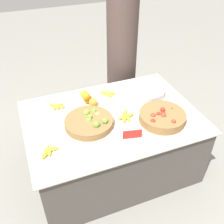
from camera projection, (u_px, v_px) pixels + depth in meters
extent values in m
plane|color=gray|center=(112.00, 164.00, 2.75)|extent=(12.00, 12.00, 0.00)
cube|color=#4C4742|center=(112.00, 143.00, 2.56)|extent=(1.49, 1.06, 0.63)
cube|color=#BCB29E|center=(112.00, 117.00, 2.36)|extent=(1.55, 1.10, 0.01)
cylinder|color=olive|center=(89.00, 122.00, 2.24)|extent=(0.42, 0.42, 0.06)
sphere|color=#7AB238|center=(86.00, 113.00, 2.29)|extent=(0.05, 0.05, 0.05)
sphere|color=#6BA333|center=(97.00, 123.00, 2.24)|extent=(0.04, 0.04, 0.04)
sphere|color=#6BA333|center=(93.00, 126.00, 2.22)|extent=(0.04, 0.04, 0.04)
sphere|color=#6BA333|center=(96.00, 124.00, 2.15)|extent=(0.06, 0.06, 0.06)
sphere|color=#6BA333|center=(105.00, 121.00, 2.18)|extent=(0.05, 0.05, 0.05)
sphere|color=#89BC42|center=(88.00, 121.00, 2.24)|extent=(0.04, 0.04, 0.04)
sphere|color=#89BC42|center=(93.00, 114.00, 2.34)|extent=(0.04, 0.04, 0.04)
sphere|color=#7AB238|center=(89.00, 123.00, 2.24)|extent=(0.04, 0.04, 0.04)
sphere|color=#6BA333|center=(90.00, 117.00, 2.23)|extent=(0.05, 0.05, 0.05)
sphere|color=#6BA333|center=(89.00, 120.00, 2.22)|extent=(0.05, 0.05, 0.05)
sphere|color=#7AB238|center=(99.00, 114.00, 2.32)|extent=(0.05, 0.05, 0.05)
sphere|color=#89BC42|center=(97.00, 115.00, 2.30)|extent=(0.06, 0.06, 0.06)
sphere|color=#6BA333|center=(94.00, 111.00, 2.32)|extent=(0.04, 0.04, 0.04)
cylinder|color=olive|center=(162.00, 117.00, 2.29)|extent=(0.41, 0.41, 0.08)
sphere|color=red|center=(163.00, 116.00, 2.24)|extent=(0.05, 0.05, 0.05)
sphere|color=red|center=(163.00, 113.00, 2.28)|extent=(0.04, 0.04, 0.04)
sphere|color=red|center=(170.00, 118.00, 2.30)|extent=(0.04, 0.04, 0.04)
sphere|color=red|center=(160.00, 114.00, 2.29)|extent=(0.04, 0.04, 0.04)
sphere|color=red|center=(157.00, 121.00, 2.22)|extent=(0.05, 0.05, 0.05)
sphere|color=red|center=(163.00, 115.00, 2.28)|extent=(0.04, 0.04, 0.04)
sphere|color=red|center=(163.00, 110.00, 2.29)|extent=(0.04, 0.04, 0.04)
sphere|color=red|center=(162.00, 117.00, 2.31)|extent=(0.05, 0.05, 0.05)
sphere|color=red|center=(164.00, 114.00, 2.30)|extent=(0.05, 0.05, 0.05)
sphere|color=red|center=(162.00, 115.00, 2.27)|extent=(0.04, 0.04, 0.04)
sphere|color=red|center=(153.00, 122.00, 2.19)|extent=(0.05, 0.05, 0.05)
sphere|color=red|center=(163.00, 116.00, 2.26)|extent=(0.04, 0.04, 0.04)
sphere|color=red|center=(153.00, 116.00, 2.25)|extent=(0.05, 0.05, 0.05)
sphere|color=red|center=(151.00, 118.00, 2.29)|extent=(0.04, 0.04, 0.04)
sphere|color=red|center=(169.00, 115.00, 2.29)|extent=(0.05, 0.05, 0.05)
sphere|color=red|center=(162.00, 114.00, 2.33)|extent=(0.04, 0.04, 0.04)
sphere|color=red|center=(174.00, 122.00, 2.17)|extent=(0.04, 0.04, 0.04)
sphere|color=red|center=(162.00, 118.00, 2.30)|extent=(0.04, 0.04, 0.04)
sphere|color=red|center=(158.00, 114.00, 2.26)|extent=(0.04, 0.04, 0.04)
sphere|color=red|center=(171.00, 110.00, 2.34)|extent=(0.05, 0.05, 0.05)
sphere|color=orange|center=(93.00, 102.00, 2.47)|extent=(0.08, 0.08, 0.08)
sphere|color=orange|center=(87.00, 100.00, 2.51)|extent=(0.06, 0.06, 0.06)
sphere|color=orange|center=(89.00, 99.00, 2.50)|extent=(0.08, 0.08, 0.08)
sphere|color=orange|center=(84.00, 94.00, 2.49)|extent=(0.08, 0.08, 0.08)
sphere|color=orange|center=(86.00, 96.00, 2.45)|extent=(0.08, 0.08, 0.08)
cylinder|color=silver|center=(147.00, 92.00, 2.62)|extent=(0.35, 0.35, 0.07)
cube|color=red|center=(132.00, 134.00, 2.11)|extent=(0.15, 0.04, 0.08)
ellipsoid|color=yellow|center=(55.00, 106.00, 2.46)|extent=(0.07, 0.12, 0.03)
ellipsoid|color=yellow|center=(57.00, 106.00, 2.46)|extent=(0.15, 0.12, 0.03)
ellipsoid|color=yellow|center=(58.00, 106.00, 2.46)|extent=(0.13, 0.07, 0.03)
ellipsoid|color=yellow|center=(58.00, 106.00, 2.45)|extent=(0.12, 0.07, 0.04)
ellipsoid|color=yellow|center=(46.00, 153.00, 1.97)|extent=(0.10, 0.11, 0.03)
ellipsoid|color=yellow|center=(48.00, 150.00, 2.01)|extent=(0.05, 0.11, 0.03)
ellipsoid|color=yellow|center=(51.00, 149.00, 2.01)|extent=(0.12, 0.05, 0.03)
ellipsoid|color=yellow|center=(49.00, 151.00, 2.00)|extent=(0.04, 0.12, 0.03)
ellipsoid|color=yellow|center=(124.00, 117.00, 2.33)|extent=(0.09, 0.15, 0.03)
ellipsoid|color=yellow|center=(126.00, 116.00, 2.33)|extent=(0.16, 0.05, 0.03)
ellipsoid|color=yellow|center=(125.00, 114.00, 2.36)|extent=(0.11, 0.14, 0.03)
ellipsoid|color=yellow|center=(126.00, 117.00, 2.33)|extent=(0.05, 0.14, 0.03)
ellipsoid|color=yellow|center=(108.00, 93.00, 2.64)|extent=(0.14, 0.07, 0.03)
ellipsoid|color=yellow|center=(110.00, 94.00, 2.63)|extent=(0.11, 0.08, 0.03)
ellipsoid|color=yellow|center=(108.00, 93.00, 2.64)|extent=(0.16, 0.09, 0.03)
ellipsoid|color=yellow|center=(107.00, 94.00, 2.62)|extent=(0.10, 0.16, 0.03)
cylinder|color=#473833|center=(122.00, 59.00, 3.08)|extent=(0.35, 0.35, 1.47)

